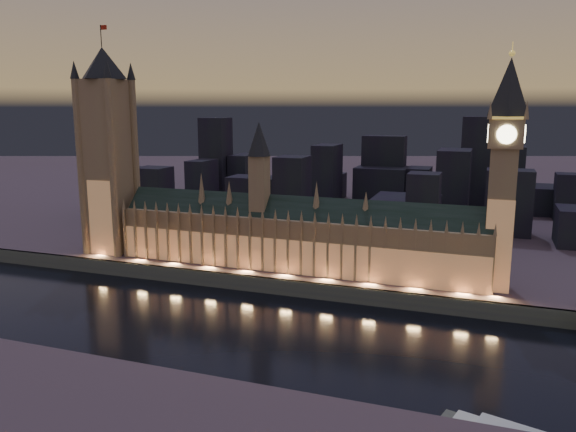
% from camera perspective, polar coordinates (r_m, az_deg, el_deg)
% --- Properties ---
extents(ground_plane, '(2000.00, 2000.00, 0.00)m').
position_cam_1_polar(ground_plane, '(254.29, -5.33, -10.62)').
color(ground_plane, black).
rests_on(ground_plane, ground).
extents(north_bank, '(2000.00, 960.00, 8.00)m').
position_cam_1_polar(north_bank, '(746.12, 11.77, 3.87)').
color(north_bank, '#4C3C42').
rests_on(north_bank, ground).
extents(embankment_wall, '(2000.00, 2.50, 8.00)m').
position_cam_1_polar(embankment_wall, '(288.35, -1.89, -7.09)').
color(embankment_wall, '#444D4B').
rests_on(embankment_wall, ground).
extents(palace_of_westminster, '(202.00, 22.95, 78.00)m').
position_cam_1_polar(palace_of_westminster, '(299.33, 0.49, -1.96)').
color(palace_of_westminster, '#8F7253').
rests_on(palace_of_westminster, north_bank).
extents(victoria_tower, '(31.68, 31.68, 131.14)m').
position_cam_1_polar(victoria_tower, '(347.87, -17.88, 7.14)').
color(victoria_tower, '#8F7253').
rests_on(victoria_tower, north_bank).
extents(elizabeth_tower, '(18.00, 18.00, 113.88)m').
position_cam_1_polar(elizabeth_tower, '(276.68, 21.15, 5.72)').
color(elizabeth_tower, '#8F7253').
rests_on(elizabeth_tower, north_bank).
extents(city_backdrop, '(470.10, 215.63, 77.66)m').
position_cam_1_polar(city_backdrop, '(470.12, 11.48, 3.17)').
color(city_backdrop, black).
rests_on(city_backdrop, north_bank).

